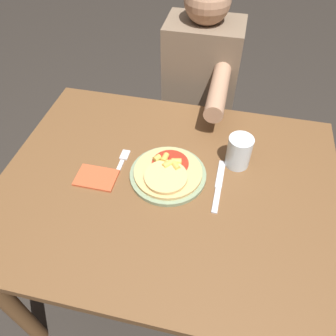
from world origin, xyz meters
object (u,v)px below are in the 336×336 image
plate (168,175)px  pizza (168,172)px  dining_table (167,205)px  knife (218,186)px  person_diner (200,91)px  drinking_glass (239,152)px  fork (120,165)px

plate → pizza: pizza is taller
dining_table → plate: 0.13m
knife → person_diner: bearing=103.6°
person_diner → knife: bearing=-76.4°
dining_table → drinking_glass: 0.31m
fork → knife: (0.34, -0.02, -0.00)m
drinking_glass → pizza: bearing=-152.6°
dining_table → pizza: pizza is taller
fork → pizza: bearing=-4.3°
plate → pizza: 0.02m
plate → fork: (-0.17, 0.01, -0.00)m
dining_table → drinking_glass: drinking_glass is taller
plate → fork: bearing=177.0°
fork → drinking_glass: bearing=14.5°
knife → drinking_glass: 0.14m
drinking_glass → person_diner: bearing=111.4°
dining_table → person_diner: size_ratio=0.94×
fork → plate: bearing=-3.0°
pizza → knife: bearing=-1.6°
fork → dining_table: bearing=-13.1°
dining_table → fork: bearing=166.9°
pizza → dining_table: bearing=-78.8°
pizza → knife: 0.17m
dining_table → person_diner: 0.65m
knife → drinking_glass: drinking_glass is taller
pizza → knife: (0.17, -0.00, -0.02)m
knife → person_diner: person_diner is taller
fork → drinking_glass: 0.40m
dining_table → pizza: (-0.01, 0.03, 0.14)m
plate → knife: 0.17m
dining_table → pizza: size_ratio=4.93×
person_diner → drinking_glass: bearing=-68.6°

